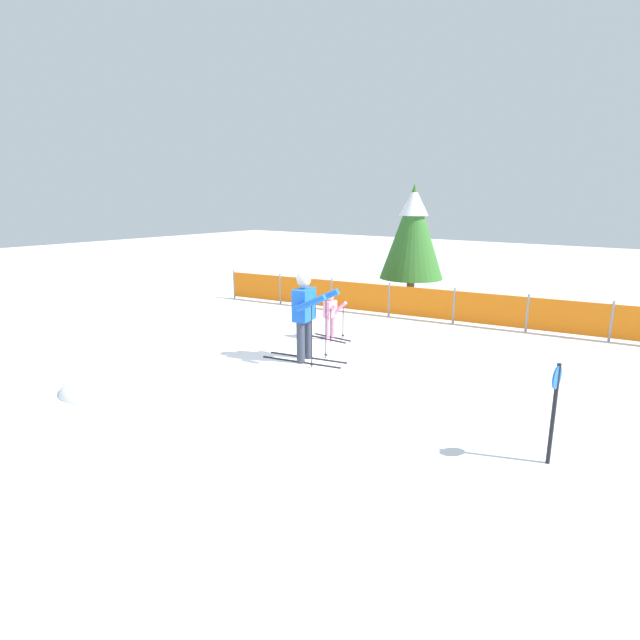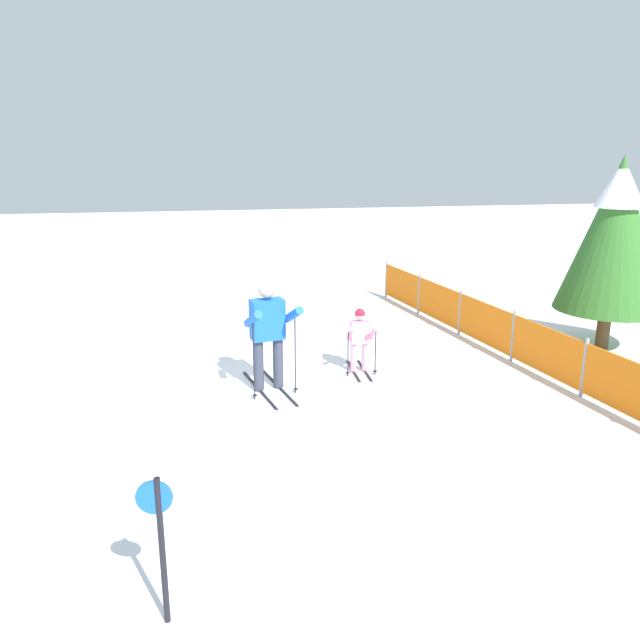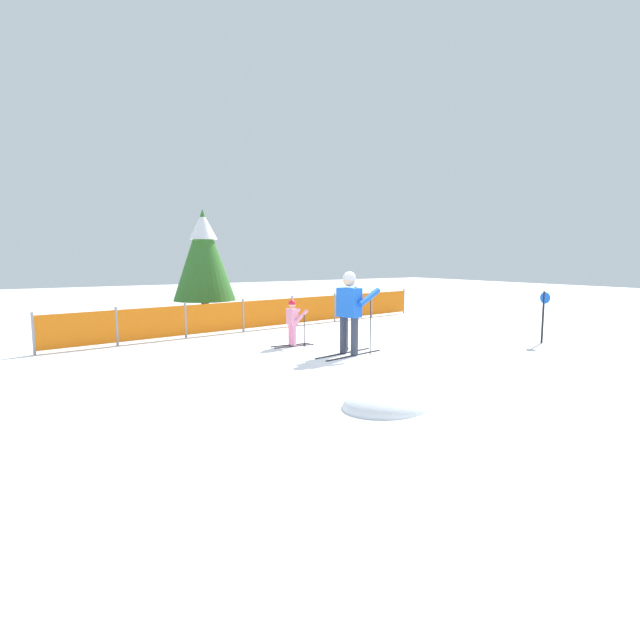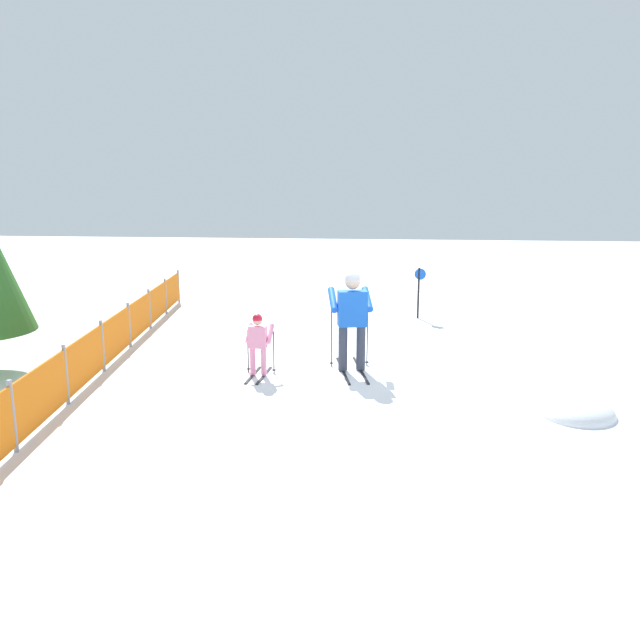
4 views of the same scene
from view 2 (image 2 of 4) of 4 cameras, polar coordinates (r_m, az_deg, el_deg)
ground_plane at (r=9.81m, az=-5.15°, el=-6.50°), size 60.00×60.00×0.00m
skier_adult at (r=9.52m, az=-4.77°, el=-0.31°), size 1.73×0.86×1.79m
skier_child at (r=10.41m, az=3.65°, el=-1.44°), size 1.04×0.53×1.10m
safety_fence at (r=10.84m, az=19.95°, el=-2.65°), size 12.19×1.81×0.93m
conifer_far at (r=12.56m, az=25.41°, el=7.30°), size 1.92×1.92×3.56m
trail_marker at (r=5.19m, az=-14.45°, el=-18.44°), size 0.05×0.28×1.27m
snow_mound at (r=11.75m, az=-22.16°, el=-3.87°), size 1.32×1.12×0.53m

